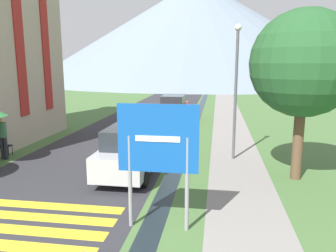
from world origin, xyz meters
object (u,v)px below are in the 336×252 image
streetlamp (236,82)px  tree_by_path (304,64)px  person_standing_terrace (3,135)px  parked_car_near (131,149)px  road_sign (158,149)px  parked_car_far (174,107)px  cafe_chair_far_left (1,146)px  cafe_chair_far_right (5,145)px

streetlamp → tree_by_path: 3.12m
person_standing_terrace → streetlamp: streetlamp is taller
parked_car_near → person_standing_terrace: 5.94m
road_sign → streetlamp: 6.92m
parked_car_far → tree_by_path: bearing=-63.0°
cafe_chair_far_left → streetlamp: bearing=4.2°
road_sign → cafe_chair_far_left: size_ratio=3.68×
parked_car_far → cafe_chair_far_right: size_ratio=5.17×
road_sign → tree_by_path: 6.32m
streetlamp → parked_car_far: bearing=112.2°
road_sign → cafe_chair_far_left: bearing=146.8°
streetlamp → tree_by_path: (2.10, -2.20, 0.74)m
person_standing_terrace → streetlamp: size_ratio=0.32×
tree_by_path → road_sign: bearing=-134.6°
parked_car_near → cafe_chair_far_left: 6.35m
road_sign → cafe_chair_far_right: size_ratio=3.68×
parked_car_far → cafe_chair_far_left: bearing=-120.0°
parked_car_near → parked_car_far: bearing=90.0°
person_standing_terrace → tree_by_path: bearing=-3.2°
cafe_chair_far_left → tree_by_path: bearing=-7.3°
cafe_chair_far_left → streetlamp: size_ratio=0.15×
road_sign → person_standing_terrace: road_sign is taller
parked_car_near → parked_car_far: 11.98m
cafe_chair_far_left → tree_by_path: 12.72m
cafe_chair_far_right → tree_by_path: bearing=-24.7°
road_sign → cafe_chair_far_right: 9.62m
road_sign → streetlamp: streetlamp is taller
parked_car_far → person_standing_terrace: size_ratio=2.43×
parked_car_far → cafe_chair_far_left: parked_car_far is taller
streetlamp → tree_by_path: tree_by_path is taller
parked_car_far → tree_by_path: size_ratio=0.75×
road_sign → parked_car_near: size_ratio=0.70×
streetlamp → person_standing_terrace: bearing=-171.0°
cafe_chair_far_left → streetlamp: streetlamp is taller
cafe_chair_far_left → streetlamp: 10.54m
parked_car_near → streetlamp: (3.87, 2.48, 2.39)m
parked_car_far → streetlamp: streetlamp is taller
parked_car_far → cafe_chair_far_right: bearing=-119.9°
tree_by_path → cafe_chair_far_left: bearing=175.6°
parked_car_near → road_sign: bearing=-66.2°
road_sign → parked_car_far: bearing=96.3°
cafe_chair_far_right → cafe_chair_far_left: (-0.11, -0.11, 0.00)m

